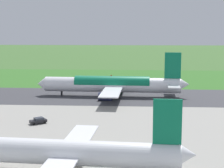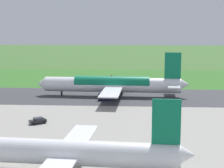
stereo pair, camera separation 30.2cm
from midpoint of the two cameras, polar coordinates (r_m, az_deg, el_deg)
ground_plane at (r=130.08m, az=-5.93°, el=-1.90°), size 800.00×800.00×0.00m
runway_asphalt at (r=130.07m, az=-5.93°, el=-1.89°), size 600.00×32.73×0.06m
apron_concrete at (r=71.70m, az=-14.26°, el=-11.01°), size 440.00×110.00×0.05m
grass_verge_foreground at (r=172.01m, az=-3.58°, el=0.74°), size 600.00×80.00×0.04m
airliner_main at (r=127.76m, az=0.24°, el=-0.07°), size 54.09×44.20×15.88m
airliner_parked_mid at (r=62.02m, az=-7.64°, el=-10.55°), size 44.33×36.27×12.94m
service_car_followme at (r=93.90m, az=-11.50°, el=-5.67°), size 4.45×3.93×1.62m
no_stopping_sign at (r=170.06m, az=-0.05°, el=1.11°), size 0.60×0.10×2.22m
traffic_cone_orange at (r=168.56m, az=-2.74°, el=0.67°), size 0.40×0.40×0.55m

